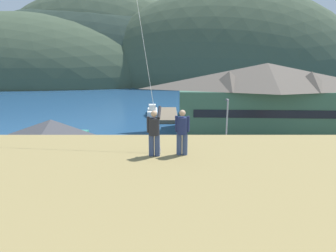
% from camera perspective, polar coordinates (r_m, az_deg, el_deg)
% --- Properties ---
extents(ground_plane, '(600.00, 600.00, 0.00)m').
position_cam_1_polar(ground_plane, '(22.60, 3.56, -15.09)').
color(ground_plane, '#66604C').
extents(parking_lot_pad, '(40.00, 20.00, 0.10)m').
position_cam_1_polar(parking_lot_pad, '(27.08, 2.91, -9.98)').
color(parking_lot_pad, gray).
rests_on(parking_lot_pad, ground).
extents(bay_water, '(360.00, 84.00, 0.03)m').
position_cam_1_polar(bay_water, '(80.59, 0.95, 5.54)').
color(bay_water, navy).
rests_on(bay_water, ground).
extents(far_hill_west_ridge, '(147.06, 68.28, 63.56)m').
position_cam_1_polar(far_hill_west_ridge, '(150.29, -27.35, 7.63)').
color(far_hill_west_ridge, '#3D4C38').
rests_on(far_hill_west_ridge, ground).
extents(far_hill_east_peak, '(143.72, 55.33, 74.15)m').
position_cam_1_polar(far_hill_east_peak, '(144.56, -14.93, 8.48)').
color(far_hill_east_peak, '#2D3D33').
rests_on(far_hill_east_peak, ground).
extents(far_hill_center_saddle, '(112.81, 46.41, 87.07)m').
position_cam_1_polar(far_hill_center_saddle, '(144.07, -13.16, 8.56)').
color(far_hill_center_saddle, '#42513D').
rests_on(far_hill_center_saddle, ground).
extents(far_hill_far_shoulder, '(125.62, 57.52, 84.15)m').
position_cam_1_polar(far_hill_far_shoulder, '(134.94, 12.05, 8.33)').
color(far_hill_far_shoulder, '#3D4C38').
rests_on(far_hill_far_shoulder, ground).
extents(harbor_lodge, '(27.51, 10.59, 10.32)m').
position_cam_1_polar(harbor_lodge, '(44.56, 19.13, 5.71)').
color(harbor_lodge, '#38604C').
rests_on(harbor_lodge, ground).
extents(storage_shed_near_lot, '(6.70, 5.18, 4.99)m').
position_cam_1_polar(storage_shed_near_lot, '(30.66, -22.30, -3.17)').
color(storage_shed_near_lot, '#338475').
rests_on(storage_shed_near_lot, ground).
extents(wharf_dock, '(3.20, 13.69, 0.70)m').
position_cam_1_polar(wharf_dock, '(54.97, 0.14, 2.32)').
color(wharf_dock, '#70604C').
rests_on(wharf_dock, ground).
extents(moored_boat_wharfside, '(2.22, 6.17, 2.16)m').
position_cam_1_polar(moored_boat_wharfside, '(56.60, -3.20, 3.00)').
color(moored_boat_wharfside, silver).
rests_on(moored_boat_wharfside, ground).
extents(moored_boat_outer_mooring, '(2.58, 6.48, 2.16)m').
position_cam_1_polar(moored_boat_outer_mooring, '(56.98, 3.49, 3.06)').
color(moored_boat_outer_mooring, '#A8A399').
rests_on(moored_boat_outer_mooring, ground).
extents(parked_car_back_row_left, '(4.32, 2.30, 1.82)m').
position_cam_1_polar(parked_car_back_row_left, '(28.76, -6.57, -6.47)').
color(parked_car_back_row_left, navy).
rests_on(parked_car_back_row_left, parking_lot_pad).
extents(parked_car_front_row_silver, '(4.35, 2.37, 1.82)m').
position_cam_1_polar(parked_car_front_row_silver, '(22.19, 2.45, -12.55)').
color(parked_car_front_row_silver, '#236633').
rests_on(parked_car_front_row_silver, parking_lot_pad).
extents(parked_car_lone_by_shed, '(4.28, 2.22, 1.82)m').
position_cam_1_polar(parked_car_lone_by_shed, '(27.12, 5.48, -7.68)').
color(parked_car_lone_by_shed, slate).
rests_on(parked_car_lone_by_shed, parking_lot_pad).
extents(parked_car_front_row_end, '(4.32, 2.31, 1.82)m').
position_cam_1_polar(parked_car_front_row_end, '(29.88, 17.77, -6.28)').
color(parked_car_front_row_end, '#9EA3A8').
rests_on(parked_car_front_row_end, parking_lot_pad).
extents(parked_car_back_row_right, '(4.35, 2.36, 1.82)m').
position_cam_1_polar(parked_car_back_row_right, '(23.94, 18.03, -11.22)').
color(parked_car_back_row_right, '#236633').
rests_on(parked_car_back_row_right, parking_lot_pad).
extents(parked_car_corner_spot, '(4.28, 2.20, 1.82)m').
position_cam_1_polar(parked_car_corner_spot, '(23.65, -21.08, -11.78)').
color(parked_car_corner_spot, red).
rests_on(parked_car_corner_spot, parking_lot_pad).
extents(parked_car_mid_row_near, '(4.25, 2.16, 1.82)m').
position_cam_1_polar(parked_car_mid_row_near, '(30.76, 27.02, -6.56)').
color(parked_car_mid_row_near, '#B28923').
rests_on(parked_car_mid_row_near, parking_lot_pad).
extents(parking_light_pole, '(0.24, 0.78, 6.45)m').
position_cam_1_polar(parking_light_pole, '(31.86, 11.81, 0.49)').
color(parking_light_pole, '#ADADB2').
rests_on(parking_light_pole, parking_lot_pad).
extents(person_kite_flyer, '(0.54, 0.65, 1.86)m').
position_cam_1_polar(person_kite_flyer, '(10.46, -2.85, -1.10)').
color(person_kite_flyer, '#384770').
rests_on(person_kite_flyer, grassy_hill_foreground).
extents(person_companion, '(0.55, 0.40, 1.74)m').
position_cam_1_polar(person_companion, '(10.59, 2.88, -1.01)').
color(person_companion, '#384770').
rests_on(person_companion, grassy_hill_foreground).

